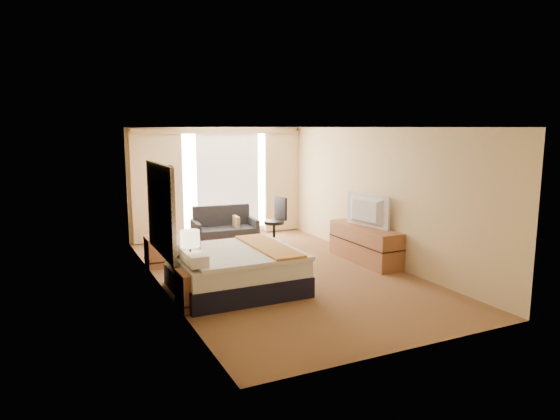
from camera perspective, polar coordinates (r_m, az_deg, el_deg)
name	(u,v)px	position (r m, az deg, el deg)	size (l,w,h in m)	color
floor	(280,273)	(9.09, -0.02, -7.20)	(4.20, 7.00, 0.02)	#582219
ceiling	(280,127)	(8.71, -0.02, 9.43)	(4.20, 7.00, 0.02)	silver
wall_back	(217,182)	(12.03, -7.19, 3.14)	(4.20, 0.02, 2.60)	tan
wall_front	(411,243)	(5.89, 14.76, -3.63)	(4.20, 0.02, 2.60)	tan
wall_left	(160,210)	(8.14, -13.50, -0.02)	(0.02, 7.00, 2.60)	tan
wall_right	(377,195)	(9.88, 11.06, 1.68)	(0.02, 7.00, 2.60)	tan
headboard	(160,209)	(8.34, -13.52, 0.06)	(0.06, 1.85, 1.50)	black
nightstand_left	(195,289)	(7.44, -9.74, -8.92)	(0.45, 0.52, 0.55)	#965E36
nightstand_right	(158,251)	(9.78, -13.73, -4.60)	(0.45, 0.52, 0.55)	#965E36
media_dresser	(364,244)	(9.89, 9.62, -3.86)	(0.50, 1.80, 0.70)	#965E36
window	(228,181)	(12.08, -6.02, 3.29)	(2.30, 0.02, 2.30)	white
curtains	(219,178)	(11.92, -7.04, 3.61)	(4.12, 0.19, 2.56)	beige
bed	(235,269)	(8.10, -5.15, -6.77)	(1.94, 1.77, 0.94)	black
loveseat	(225,232)	(11.19, -6.35, -2.57)	(1.44, 0.85, 0.87)	#4F1716
floor_lamp	(169,192)	(10.50, -12.61, 2.06)	(0.23, 0.23, 1.83)	black
desk_chair	(276,223)	(11.21, -0.45, -1.53)	(0.51, 0.51, 1.06)	black
lamp_left	(190,239)	(7.31, -10.26, -3.33)	(0.28, 0.28, 0.59)	black
lamp_right	(159,215)	(9.58, -13.66, -0.56)	(0.27, 0.27, 0.56)	black
tissue_box	(200,268)	(7.26, -9.17, -6.60)	(0.13, 0.13, 0.12)	#7E98C3
telephone	(160,234)	(9.82, -13.53, -2.66)	(0.20, 0.16, 0.08)	black
television	(364,211)	(9.72, 9.55, -0.09)	(1.09, 0.14, 0.63)	black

